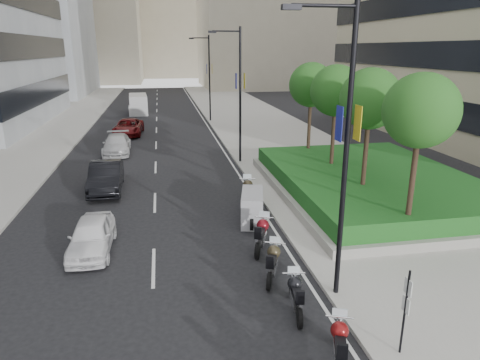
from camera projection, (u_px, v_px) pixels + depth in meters
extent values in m
plane|color=black|center=(206.00, 330.00, 12.11)|extent=(160.00, 160.00, 0.00)
cube|color=#9E9B93|center=(265.00, 129.00, 41.84)|extent=(10.00, 100.00, 0.15)
cube|color=#9E9B93|center=(37.00, 137.00, 38.22)|extent=(8.00, 100.00, 0.15)
cube|color=silver|center=(211.00, 132.00, 40.95)|extent=(0.12, 100.00, 0.01)
cube|color=silver|center=(156.00, 134.00, 40.05)|extent=(0.12, 100.00, 0.01)
cube|color=gray|center=(11.00, 1.00, 69.36)|extent=(22.00, 26.00, 30.00)
cube|color=#B7AD93|center=(80.00, 6.00, 98.01)|extent=(26.00, 24.00, 34.00)
cube|color=#B7AD93|center=(166.00, 6.00, 119.68)|extent=(30.00, 24.00, 38.00)
cube|color=gray|center=(370.00, 189.00, 23.13)|extent=(10.00, 14.00, 0.40)
cube|color=#154B1B|center=(371.00, 179.00, 22.95)|extent=(9.40, 13.40, 0.80)
cylinder|color=#332319|center=(412.00, 185.00, 16.58)|extent=(0.22, 0.22, 4.00)
sphere|color=#275219|center=(421.00, 111.00, 15.73)|extent=(2.80, 2.80, 2.80)
cylinder|color=#332319|center=(365.00, 160.00, 20.34)|extent=(0.22, 0.22, 4.00)
sphere|color=#275219|center=(370.00, 99.00, 19.49)|extent=(2.80, 2.80, 2.80)
cylinder|color=#332319|center=(333.00, 143.00, 24.10)|extent=(0.22, 0.22, 4.00)
sphere|color=#275219|center=(336.00, 91.00, 23.25)|extent=(2.80, 2.80, 2.80)
cylinder|color=#332319|center=(309.00, 130.00, 27.86)|extent=(0.22, 0.22, 4.00)
sphere|color=#275219|center=(311.00, 85.00, 27.01)|extent=(2.80, 2.80, 2.80)
cylinder|color=black|center=(346.00, 161.00, 12.46)|extent=(0.16, 0.16, 9.00)
cylinder|color=black|center=(325.00, 6.00, 11.07)|extent=(1.80, 0.10, 0.10)
cube|color=black|center=(291.00, 7.00, 10.93)|extent=(0.50, 0.22, 0.14)
cube|color=gold|center=(358.00, 123.00, 12.19)|extent=(0.02, 0.45, 1.00)
cube|color=navy|center=(339.00, 124.00, 12.09)|extent=(0.02, 0.45, 1.00)
cylinder|color=black|center=(240.00, 98.00, 28.45)|extent=(0.16, 0.16, 9.00)
cylinder|color=black|center=(226.00, 31.00, 27.06)|extent=(1.80, 0.10, 0.10)
cube|color=black|center=(212.00, 32.00, 26.92)|extent=(0.50, 0.22, 0.14)
cube|color=gold|center=(244.00, 81.00, 28.17)|extent=(0.02, 0.45, 1.00)
cube|color=navy|center=(236.00, 81.00, 28.07)|extent=(0.02, 0.45, 1.00)
cylinder|color=black|center=(210.00, 80.00, 45.37)|extent=(0.16, 0.16, 9.00)
cylinder|color=black|center=(200.00, 38.00, 43.98)|extent=(1.80, 0.10, 0.10)
cube|color=black|center=(191.00, 38.00, 43.84)|extent=(0.50, 0.22, 0.14)
cube|color=gold|center=(212.00, 69.00, 45.09)|extent=(0.02, 0.45, 1.00)
cube|color=navy|center=(207.00, 69.00, 45.00)|extent=(0.02, 0.45, 1.00)
cylinder|color=black|center=(404.00, 315.00, 10.69)|extent=(0.06, 0.06, 2.50)
cube|color=silver|center=(408.00, 287.00, 10.45)|extent=(0.02, 0.32, 0.42)
cube|color=silver|center=(406.00, 305.00, 10.60)|extent=(0.02, 0.32, 0.42)
cylinder|color=black|center=(337.00, 336.00, 11.40)|extent=(0.31, 0.60, 0.60)
cube|color=silver|center=(339.00, 351.00, 10.58)|extent=(0.55, 0.87, 0.41)
sphere|color=maroon|center=(340.00, 330.00, 10.77)|extent=(0.46, 0.46, 0.46)
cube|color=black|center=(341.00, 348.00, 10.22)|extent=(0.50, 0.77, 0.15)
cylinder|color=silver|center=(340.00, 317.00, 10.96)|extent=(0.69, 0.29, 0.05)
cylinder|color=black|center=(300.00, 318.00, 12.15)|extent=(0.20, 0.59, 0.58)
cylinder|color=black|center=(292.00, 290.00, 13.59)|extent=(0.20, 0.59, 0.58)
cube|color=silver|center=(296.00, 299.00, 12.78)|extent=(0.40, 0.83, 0.40)
sphere|color=black|center=(295.00, 283.00, 12.97)|extent=(0.45, 0.45, 0.45)
cube|color=black|center=(298.00, 296.00, 12.42)|extent=(0.37, 0.74, 0.15)
cylinder|color=silver|center=(294.00, 273.00, 13.15)|extent=(0.70, 0.15, 0.05)
cylinder|color=black|center=(269.00, 281.00, 14.06)|extent=(0.34, 0.61, 0.61)
cylinder|color=black|center=(275.00, 259.00, 15.54)|extent=(0.34, 0.61, 0.61)
cube|color=silver|center=(272.00, 266.00, 14.70)|extent=(0.59, 0.89, 0.42)
sphere|color=#352E1D|center=(274.00, 252.00, 14.90)|extent=(0.47, 0.47, 0.47)
cube|color=black|center=(271.00, 262.00, 14.33)|extent=(0.54, 0.79, 0.16)
cylinder|color=silver|center=(275.00, 243.00, 15.09)|extent=(0.70, 0.32, 0.05)
cylinder|color=black|center=(257.00, 251.00, 16.12)|extent=(0.37, 0.65, 0.65)
cylinder|color=black|center=(265.00, 233.00, 17.69)|extent=(0.37, 0.65, 0.65)
cube|color=silver|center=(261.00, 238.00, 16.81)|extent=(0.64, 0.95, 0.44)
sphere|color=#600C14|center=(263.00, 225.00, 17.01)|extent=(0.51, 0.51, 0.51)
cube|color=black|center=(260.00, 233.00, 16.41)|extent=(0.58, 0.84, 0.17)
cylinder|color=silver|center=(264.00, 217.00, 17.21)|extent=(0.74, 0.35, 0.05)
cylinder|color=black|center=(252.00, 222.00, 18.72)|extent=(0.29, 0.71, 0.69)
cylinder|color=black|center=(252.00, 208.00, 20.43)|extent=(0.29, 0.71, 0.69)
cube|color=gray|center=(252.00, 207.00, 19.47)|extent=(1.45, 2.50, 1.40)
cylinder|color=black|center=(249.00, 204.00, 21.00)|extent=(0.21, 0.69, 0.68)
cylinder|color=black|center=(247.00, 192.00, 22.66)|extent=(0.21, 0.69, 0.68)
cube|color=silver|center=(248.00, 195.00, 21.72)|extent=(0.44, 0.96, 0.46)
sphere|color=#2C2618|center=(248.00, 185.00, 21.94)|extent=(0.52, 0.52, 0.52)
cube|color=black|center=(249.00, 190.00, 21.31)|extent=(0.41, 0.85, 0.17)
cylinder|color=silver|center=(247.00, 179.00, 22.16)|extent=(0.81, 0.15, 0.05)
imported|color=white|center=(92.00, 236.00, 16.64)|extent=(1.63, 3.91, 1.32)
imported|color=black|center=(106.00, 177.00, 23.85)|extent=(1.81, 4.85, 1.58)
imported|color=#BABABD|center=(117.00, 144.00, 32.41)|extent=(2.08, 4.86, 1.40)
imported|color=#5D0B0D|center=(128.00, 127.00, 39.32)|extent=(2.74, 5.37, 1.45)
cube|color=silver|center=(138.00, 104.00, 52.41)|extent=(2.38, 5.53, 2.27)
cube|color=silver|center=(138.00, 111.00, 50.63)|extent=(2.13, 1.42, 1.19)
cylinder|color=black|center=(131.00, 113.00, 50.65)|extent=(0.27, 0.76, 0.76)
cylinder|color=black|center=(145.00, 112.00, 50.95)|extent=(0.27, 0.76, 0.76)
cylinder|color=black|center=(132.00, 109.00, 54.11)|extent=(0.27, 0.76, 0.76)
cylinder|color=black|center=(146.00, 108.00, 54.41)|extent=(0.27, 0.76, 0.76)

